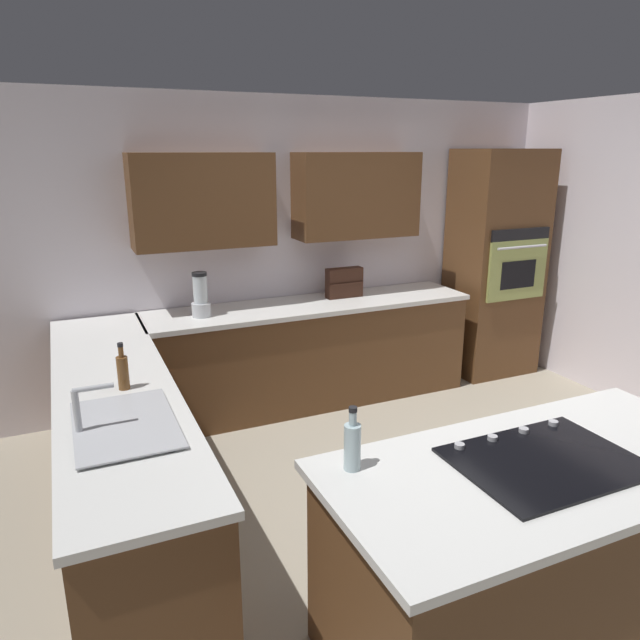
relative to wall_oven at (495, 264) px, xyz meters
The scene contains 15 objects.
ground_plane 2.75m from the wall_oven, 42.84° to the left, with size 14.00×14.00×0.00m, color #9E937F.
wall_back 1.98m from the wall_oven, ahead, with size 6.00×0.44×2.60m.
lower_cabinets_back 2.06m from the wall_oven, ahead, with size 2.80×0.60×0.86m, color brown.
countertop_back 1.96m from the wall_oven, ahead, with size 2.84×0.64×0.04m, color silver.
lower_cabinets_side 3.91m from the wall_oven, 17.62° to the left, with size 0.60×2.90×0.86m, color brown.
countertop_side 3.86m from the wall_oven, 17.62° to the left, with size 0.64×2.94×0.04m, color silver.
island_base 3.58m from the wall_oven, 53.42° to the left, with size 1.83×0.82×0.86m, color brown.
island_top 3.52m from the wall_oven, 53.42° to the left, with size 1.91×0.90×0.04m, color silver.
wall_oven is the anchor object (origin of this frame).
sink_unit 4.08m from the wall_oven, 25.58° to the left, with size 0.46×0.70×0.23m.
cooktop 3.52m from the wall_oven, 53.36° to the left, with size 0.76×0.56×0.03m.
blender 2.90m from the wall_oven, ahead, with size 0.15×0.15×0.35m.
spice_rack 1.60m from the wall_oven, ahead, with size 0.33×0.11×0.26m.
dish_soap_bottle 3.84m from the wall_oven, 19.49° to the left, with size 0.06×0.06×0.27m.
oil_bottle 3.82m from the wall_oven, 41.55° to the left, with size 0.07×0.07×0.28m.
Camera 1 is at (2.00, 2.71, 2.16)m, focal length 32.77 mm.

